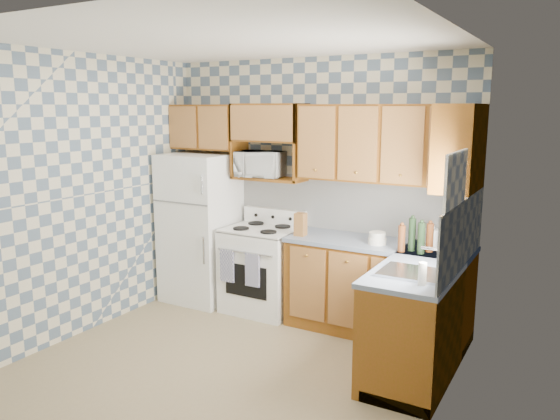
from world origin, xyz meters
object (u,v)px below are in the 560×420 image
at_px(refrigerator, 201,228).
at_px(electric_kettle, 431,239).
at_px(stove_body, 262,270).
at_px(microwave, 260,164).

distance_m(refrigerator, electric_kettle, 2.60).
relative_size(refrigerator, electric_kettle, 9.55).
xyz_separation_m(refrigerator, stove_body, (0.80, 0.03, -0.39)).
distance_m(stove_body, electric_kettle, 1.87).
bearing_deg(electric_kettle, refrigerator, -178.54).
bearing_deg(electric_kettle, microwave, 177.22).
xyz_separation_m(refrigerator, electric_kettle, (2.59, 0.07, 0.17)).
relative_size(microwave, electric_kettle, 2.83).
bearing_deg(refrigerator, stove_body, 1.78).
relative_size(stove_body, electric_kettle, 5.12).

